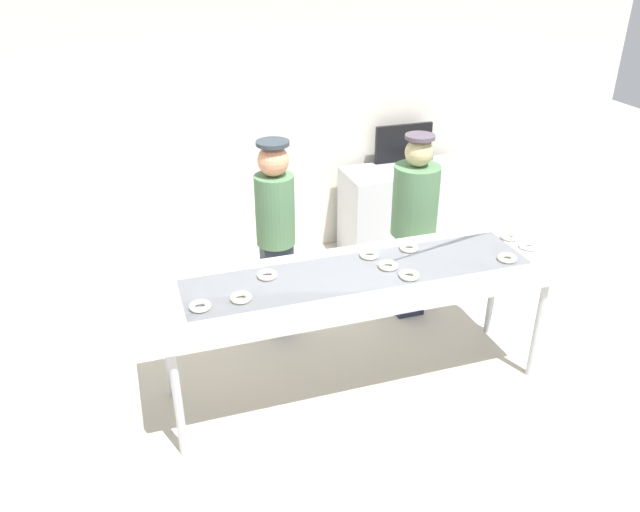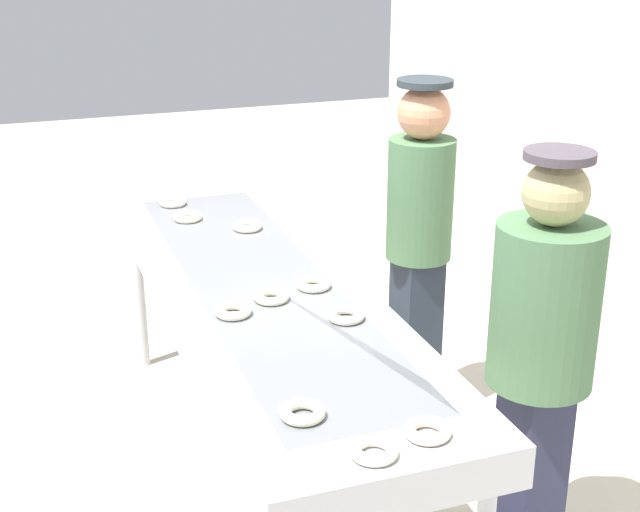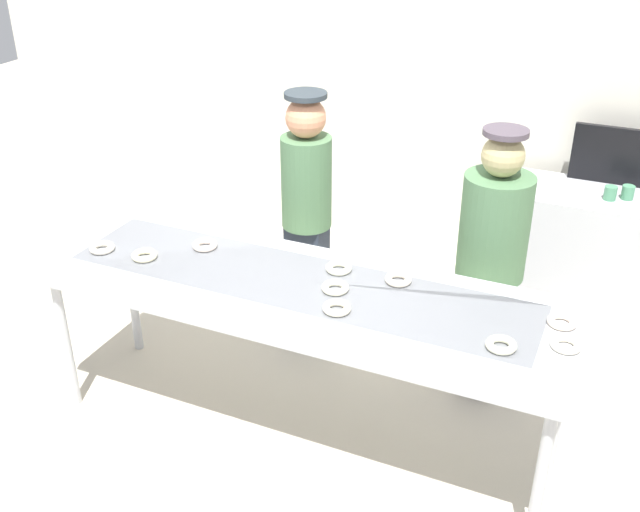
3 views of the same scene
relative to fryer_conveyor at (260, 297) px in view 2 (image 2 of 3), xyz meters
The scene contains 14 objects.
ground_plane 0.90m from the fryer_conveyor, ahead, with size 16.00×16.00×0.00m, color beige.
fryer_conveyor is the anchor object (origin of this frame).
sugar_donut_0 1.31m from the fryer_conveyor, ahead, with size 0.14×0.14×0.03m, color white.
sugar_donut_1 0.86m from the fryer_conveyor, behind, with size 0.14×0.14×0.03m, color #FCF3C3.
sugar_donut_2 0.36m from the fryer_conveyor, 32.30° to the right, with size 0.14×0.14×0.03m, color #F5EDCB.
sugar_donut_3 1.12m from the fryer_conveyor, behind, with size 0.14×0.14×0.03m, color silver.
sugar_donut_4 0.51m from the fryer_conveyor, 22.36° to the left, with size 0.14×0.14×0.03m, color #F2E3C8.
sugar_donut_5 0.25m from the fryer_conveyor, 49.99° to the left, with size 0.14×0.14×0.03m, color white.
sugar_donut_6 0.63m from the fryer_conveyor, 169.09° to the left, with size 0.14×0.14×0.03m, color #FCE7D0.
sugar_donut_7 1.07m from the fryer_conveyor, ahead, with size 0.14×0.14×0.03m, color #F0EECA.
sugar_donut_8 0.23m from the fryer_conveyor, ahead, with size 0.14×0.14×0.03m, color white.
sugar_donut_9 1.28m from the fryer_conveyor, ahead, with size 0.14×0.14×0.03m, color #FDE5CA.
worker_baker 0.95m from the fryer_conveyor, 112.27° to the left, with size 0.31×0.31×1.67m.
worker_assistant 1.13m from the fryer_conveyor, 44.85° to the left, with size 0.38×0.38×1.63m.
Camera 2 is at (3.23, -0.89, 2.35)m, focal length 50.65 mm.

